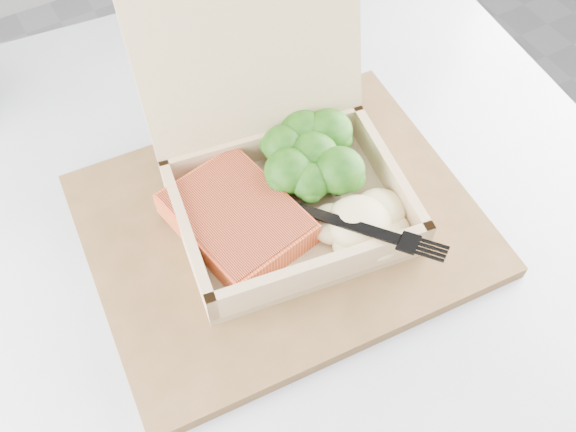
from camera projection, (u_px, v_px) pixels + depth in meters
cafe_table at (266, 328)px, 0.82m from camera, size 0.95×0.95×0.75m
serving_tray at (282, 225)px, 0.67m from camera, size 0.41×0.34×0.02m
takeout_container at (278, 161)px, 0.64m from camera, size 0.26×0.26×0.21m
salmon_fillet at (236, 218)px, 0.64m from camera, size 0.13×0.15×0.03m
broccoli_pile at (314, 160)px, 0.67m from camera, size 0.12×0.12×0.04m
mashed_potatoes at (359, 223)px, 0.63m from camera, size 0.10×0.09×0.04m
plastic_fork at (326, 215)px, 0.62m from camera, size 0.10×0.14×0.02m
receipt at (224, 88)px, 0.80m from camera, size 0.12×0.16×0.00m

